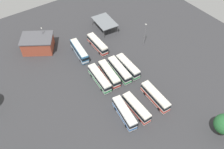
% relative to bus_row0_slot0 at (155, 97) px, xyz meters
% --- Properties ---
extents(ground_plane, '(107.44, 107.44, 0.00)m').
position_rel_bus_row0_slot0_xyz_m(ground_plane, '(15.10, 4.03, -1.89)').
color(ground_plane, '#333335').
extents(bus_row0_slot0, '(10.96, 3.06, 3.58)m').
position_rel_bus_row0_slot0_xyz_m(bus_row0_slot0, '(0.00, 0.00, 0.00)').
color(bus_row0_slot0, silver).
rests_on(bus_row0_slot0, ground_plane).
extents(bus_row0_slot2, '(10.32, 2.70, 3.58)m').
position_rel_bus_row0_slot0_xyz_m(bus_row0_slot2, '(0.05, 7.02, -0.00)').
color(bus_row0_slot2, silver).
rests_on(bus_row0_slot2, ground_plane).
extents(bus_row0_slot3, '(10.60, 4.01, 3.58)m').
position_rel_bus_row0_slot0_xyz_m(bus_row0_slot3, '(0.61, 10.83, -0.00)').
color(bus_row0_slot3, silver).
rests_on(bus_row0_slot3, ground_plane).
extents(bus_row1_slot0, '(10.57, 2.86, 3.58)m').
position_rel_bus_row0_slot0_xyz_m(bus_row1_slot0, '(14.58, -1.07, -0.00)').
color(bus_row1_slot0, silver).
rests_on(bus_row1_slot0, ground_plane).
extents(bus_row1_slot1, '(11.18, 3.47, 3.58)m').
position_rel_bus_row0_slot0_xyz_m(bus_row1_slot1, '(14.88, 2.14, 0.00)').
color(bus_row1_slot1, silver).
rests_on(bus_row1_slot1, ground_plane).
extents(bus_row1_slot2, '(10.94, 3.79, 3.58)m').
position_rel_bus_row0_slot0_xyz_m(bus_row1_slot2, '(15.35, 5.86, -0.00)').
color(bus_row1_slot2, silver).
rests_on(bus_row1_slot2, ground_plane).
extents(bus_row1_slot3, '(11.22, 3.34, 3.58)m').
position_rel_bus_row0_slot0_xyz_m(bus_row1_slot3, '(15.48, 9.42, 0.00)').
color(bus_row1_slot3, silver).
rests_on(bus_row1_slot3, ground_plane).
extents(bus_row2_slot1, '(10.63, 2.73, 3.58)m').
position_rel_bus_row0_slot0_xyz_m(bus_row2_slot1, '(29.88, 0.95, -0.00)').
color(bus_row2_slot1, silver).
rests_on(bus_row2_slot1, ground_plane).
extents(bus_row2_slot3, '(11.20, 3.79, 3.58)m').
position_rel_bus_row0_slot0_xyz_m(bus_row2_slot3, '(30.40, 8.12, 0.00)').
color(bus_row2_slot3, teal).
rests_on(bus_row2_slot3, ground_plane).
extents(depot_building, '(12.66, 13.56, 5.30)m').
position_rel_bus_row0_slot0_xyz_m(depot_building, '(41.46, 18.62, 0.78)').
color(depot_building, '#99422D').
rests_on(depot_building, ground_plane).
extents(maintenance_shelter, '(10.94, 7.59, 3.60)m').
position_rel_bus_row0_slot0_xyz_m(maintenance_shelter, '(38.16, -7.74, 1.54)').
color(maintenance_shelter, slate).
rests_on(maintenance_shelter, ground_plane).
extents(lamp_post_mid_lot, '(0.56, 0.28, 9.03)m').
position_rel_bus_row0_slot0_xyz_m(lamp_post_mid_lot, '(21.86, -14.10, 3.05)').
color(lamp_post_mid_lot, slate).
rests_on(lamp_post_mid_lot, ground_plane).
extents(lamp_post_by_building, '(0.56, 0.28, 7.82)m').
position_rel_bus_row0_slot0_xyz_m(lamp_post_by_building, '(42.18, 15.88, 2.43)').
color(lamp_post_by_building, slate).
rests_on(lamp_post_by_building, ground_plane).
extents(tree_west_edge, '(5.40, 5.40, 7.23)m').
position_rel_bus_row0_slot0_xyz_m(tree_west_edge, '(-18.10, -6.84, 2.63)').
color(tree_west_edge, brown).
rests_on(tree_west_edge, ground_plane).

